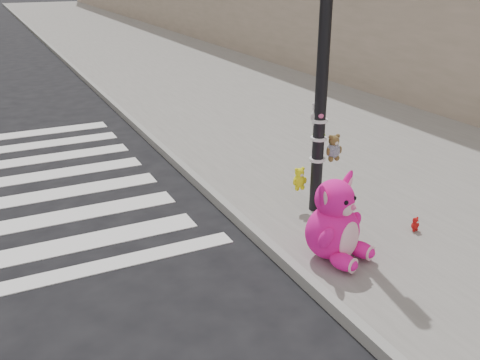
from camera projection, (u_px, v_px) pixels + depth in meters
ground at (189, 346)px, 5.08m from camera, size 120.00×120.00×0.00m
sidewalk_near at (227, 87)px, 15.41m from camera, size 7.00×80.00×0.14m
curb_edge at (107, 99)px, 14.01m from camera, size 0.12×80.00×0.15m
signal_pole at (322, 89)px, 6.95m from camera, size 0.66×0.48×4.00m
pink_bunny at (335, 225)px, 6.17m from camera, size 0.86×0.93×1.04m
red_teddy at (415, 224)px, 6.93m from camera, size 0.14×0.10×0.19m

